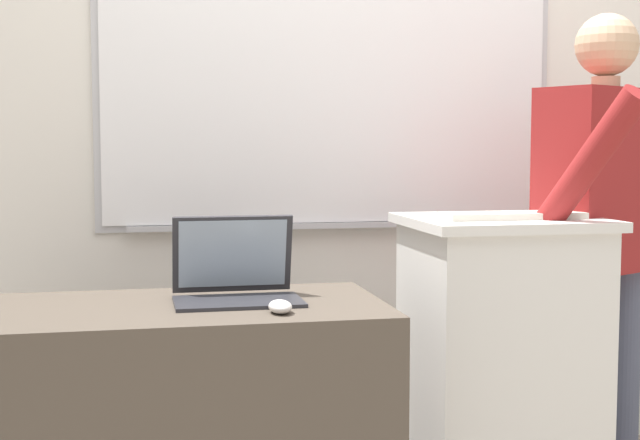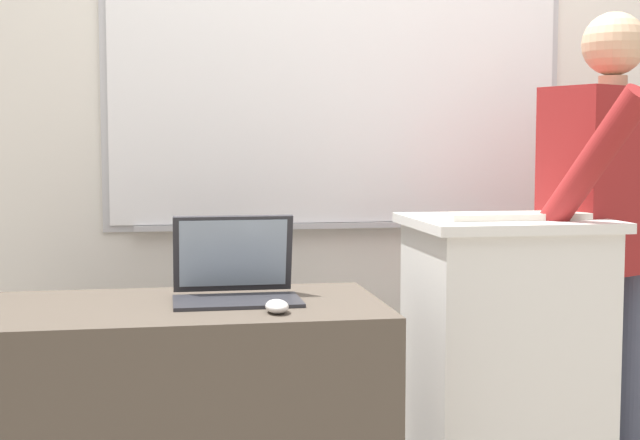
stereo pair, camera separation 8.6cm
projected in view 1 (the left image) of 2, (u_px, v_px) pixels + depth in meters
name	position (u px, v px, depth m)	size (l,w,h in m)	color
back_wall	(350.00, 112.00, 3.36)	(6.40, 0.17, 2.63)	silver
lectern_podium	(499.00, 371.00, 2.78)	(0.58, 0.52, 0.97)	silver
person_presenter	(603.00, 223.00, 2.90)	(0.64, 0.70, 1.61)	#474C60
laptop	(235.00, 273.00, 2.50)	(0.35, 0.28, 0.23)	#28282D
wireless_keyboard	(512.00, 215.00, 2.67)	(0.43, 0.14, 0.02)	beige
computer_mouse_by_laptop	(280.00, 307.00, 2.29)	(0.06, 0.10, 0.03)	silver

